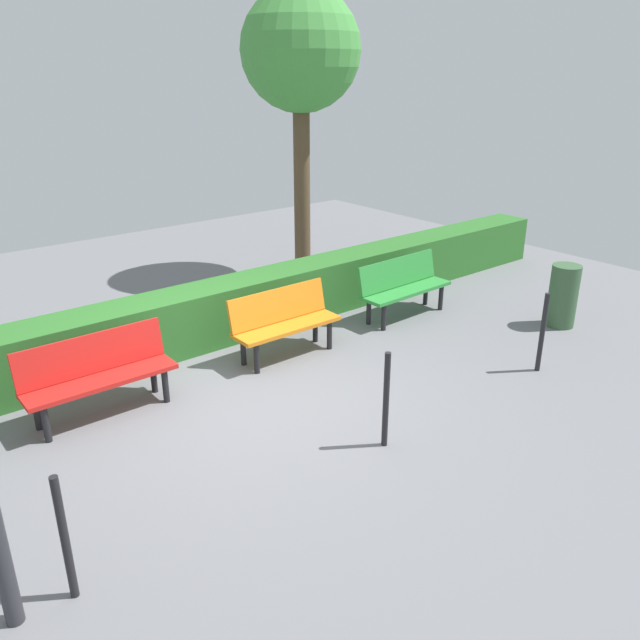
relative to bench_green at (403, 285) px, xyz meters
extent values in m
plane|color=slate|center=(3.20, 0.78, -0.48)|extent=(16.35, 16.35, 0.00)
cube|color=#2D8C38|center=(0.00, 0.07, -0.07)|extent=(1.56, 0.46, 0.05)
cube|color=#2D8C38|center=(0.00, -0.12, 0.17)|extent=(1.55, 0.17, 0.42)
cylinder|color=black|center=(-0.63, 0.21, -0.29)|extent=(0.07, 0.07, 0.39)
cylinder|color=black|center=(-0.62, -0.09, -0.29)|extent=(0.07, 0.07, 0.39)
cylinder|color=black|center=(0.62, 0.24, -0.29)|extent=(0.07, 0.07, 0.39)
cylinder|color=black|center=(0.63, -0.06, -0.29)|extent=(0.07, 0.07, 0.39)
cube|color=orange|center=(2.19, 0.10, -0.07)|extent=(1.44, 0.42, 0.05)
cube|color=orange|center=(2.19, -0.09, 0.17)|extent=(1.44, 0.13, 0.42)
cylinder|color=black|center=(1.62, 0.25, -0.29)|extent=(0.07, 0.07, 0.39)
cylinder|color=black|center=(1.61, -0.05, -0.29)|extent=(0.07, 0.07, 0.39)
cylinder|color=black|center=(2.76, 0.24, -0.29)|extent=(0.07, 0.07, 0.39)
cylinder|color=black|center=(2.76, -0.06, -0.29)|extent=(0.07, 0.07, 0.39)
cube|color=red|center=(4.58, 0.05, -0.07)|extent=(1.58, 0.42, 0.05)
cube|color=red|center=(4.58, -0.14, 0.17)|extent=(1.58, 0.11, 0.42)
cylinder|color=black|center=(3.94, 0.20, -0.29)|extent=(0.07, 0.07, 0.39)
cylinder|color=black|center=(3.94, -0.10, -0.29)|extent=(0.07, 0.07, 0.39)
cylinder|color=black|center=(5.22, 0.20, -0.29)|extent=(0.07, 0.07, 0.39)
cylinder|color=black|center=(5.22, -0.10, -0.29)|extent=(0.07, 0.07, 0.39)
cube|color=#2D6B28|center=(2.17, -0.94, -0.09)|extent=(12.35, 0.63, 0.78)
cylinder|color=brown|center=(-0.12, -2.58, 1.08)|extent=(0.28, 0.28, 3.13)
sphere|color=#479942|center=(-0.12, -2.58, 3.23)|extent=(1.93, 1.93, 1.93)
cylinder|color=black|center=(0.04, 2.35, 0.02)|extent=(0.06, 0.06, 1.00)
cylinder|color=black|center=(2.67, 2.35, 0.02)|extent=(0.06, 0.06, 1.00)
cylinder|color=black|center=(5.70, 2.35, 0.02)|extent=(0.06, 0.06, 1.00)
cylinder|color=#385938|center=(-1.48, 1.71, -0.03)|extent=(0.40, 0.40, 0.90)
camera|label=1|loc=(6.51, 6.09, 2.98)|focal=35.51mm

